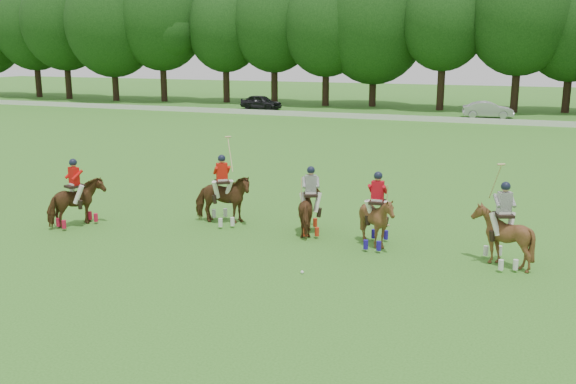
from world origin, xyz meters
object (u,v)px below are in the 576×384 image
(car_mid, at_px, (488,110))
(polo_red_c, at_px, (377,220))
(polo_stripe_b, at_px, (502,235))
(polo_ball, at_px, (302,272))
(polo_red_a, at_px, (76,202))
(car_left, at_px, (261,102))
(polo_stripe_a, at_px, (311,210))
(polo_red_b, at_px, (223,199))

(car_mid, relative_size, polo_red_c, 1.80)
(polo_stripe_b, height_order, polo_ball, polo_stripe_b)
(polo_red_a, bearing_deg, car_left, 104.56)
(polo_stripe_a, relative_size, polo_stripe_b, 0.76)
(polo_red_a, height_order, polo_stripe_a, polo_red_a)
(polo_red_b, bearing_deg, polo_ball, -41.41)
(polo_red_a, distance_m, polo_stripe_a, 7.94)
(car_left, height_order, car_mid, car_left)
(polo_red_b, bearing_deg, polo_red_a, -155.38)
(car_mid, relative_size, polo_red_a, 1.81)
(car_left, distance_m, polo_red_b, 40.74)
(polo_ball, bearing_deg, car_mid, 87.43)
(polo_stripe_a, distance_m, polo_ball, 3.89)
(polo_red_a, xyz_separation_m, polo_ball, (8.71, -1.68, -0.79))
(car_left, height_order, polo_red_b, polo_red_b)
(car_mid, distance_m, polo_stripe_b, 39.14)
(polo_stripe_b, bearing_deg, polo_ball, -151.79)
(polo_red_b, distance_m, polo_red_c, 5.57)
(polo_red_a, xyz_separation_m, polo_stripe_b, (13.64, 0.97, 0.02))
(car_left, xyz_separation_m, car_mid, (20.96, 0.00, -0.01))
(car_left, xyz_separation_m, polo_red_c, (20.39, -38.61, 0.14))
(car_left, xyz_separation_m, polo_ball, (19.09, -41.67, -0.65))
(car_mid, distance_m, polo_red_b, 38.42)
(car_mid, height_order, polo_stripe_a, polo_stripe_a)
(car_left, xyz_separation_m, polo_stripe_a, (18.07, -37.99, 0.10))
(polo_stripe_b, bearing_deg, car_left, 121.62)
(polo_stripe_b, bearing_deg, car_mid, 94.48)
(car_mid, xyz_separation_m, polo_red_b, (-6.10, -37.94, 0.18))
(car_left, distance_m, polo_red_a, 41.32)
(car_left, relative_size, polo_red_a, 1.77)
(polo_stripe_b, xyz_separation_m, polo_ball, (-4.93, -2.64, -0.82))
(polo_red_b, height_order, polo_stripe_b, polo_red_b)
(car_left, distance_m, polo_stripe_b, 45.82)
(polo_red_a, height_order, polo_stripe_b, polo_stripe_b)
(polo_stripe_b, bearing_deg, polo_red_c, 173.47)
(polo_red_a, distance_m, polo_red_c, 10.10)
(polo_stripe_a, bearing_deg, car_mid, 85.64)
(car_mid, xyz_separation_m, polo_red_c, (-0.57, -38.61, 0.15))
(car_left, bearing_deg, polo_red_a, -155.13)
(polo_red_a, distance_m, polo_stripe_b, 13.67)
(car_mid, height_order, polo_red_a, polo_red_a)
(polo_red_c, bearing_deg, polo_red_a, -172.15)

